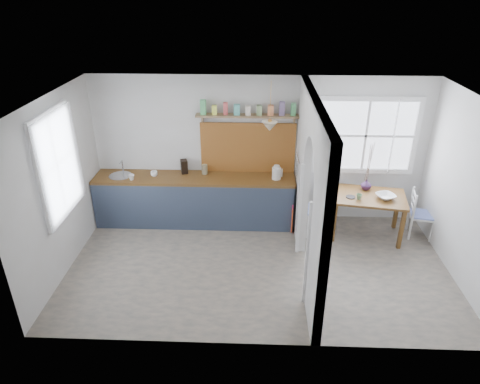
{
  "coord_description": "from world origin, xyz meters",
  "views": [
    {
      "loc": [
        -0.07,
        -5.44,
        3.98
      ],
      "look_at": [
        -0.29,
        0.21,
        1.17
      ],
      "focal_mm": 32.0,
      "sensor_mm": 36.0,
      "label": 1
    }
  ],
  "objects_px": {
    "dining_table": "(366,215)",
    "kettle": "(277,172)",
    "chair_left": "(313,208)",
    "vase": "(366,184)",
    "chair_right": "(422,214)"
  },
  "relations": [
    {
      "from": "chair_left",
      "to": "vase",
      "type": "distance_m",
      "value": 1.0
    },
    {
      "from": "chair_right",
      "to": "chair_left",
      "type": "bearing_deg",
      "value": 98.35
    },
    {
      "from": "chair_right",
      "to": "dining_table",
      "type": "bearing_deg",
      "value": 100.23
    },
    {
      "from": "chair_right",
      "to": "vase",
      "type": "bearing_deg",
      "value": 85.75
    },
    {
      "from": "vase",
      "to": "chair_right",
      "type": "bearing_deg",
      "value": -15.33
    },
    {
      "from": "kettle",
      "to": "chair_right",
      "type": "bearing_deg",
      "value": 0.11
    },
    {
      "from": "chair_left",
      "to": "chair_right",
      "type": "xyz_separation_m",
      "value": [
        1.83,
        -0.09,
        -0.03
      ]
    },
    {
      "from": "dining_table",
      "to": "chair_left",
      "type": "bearing_deg",
      "value": -175.14
    },
    {
      "from": "chair_right",
      "to": "kettle",
      "type": "relative_size",
      "value": 3.37
    },
    {
      "from": "chair_left",
      "to": "kettle",
      "type": "height_order",
      "value": "kettle"
    },
    {
      "from": "chair_left",
      "to": "dining_table",
      "type": "bearing_deg",
      "value": 61.8
    },
    {
      "from": "chair_right",
      "to": "vase",
      "type": "relative_size",
      "value": 4.51
    },
    {
      "from": "dining_table",
      "to": "vase",
      "type": "height_order",
      "value": "vase"
    },
    {
      "from": "dining_table",
      "to": "kettle",
      "type": "height_order",
      "value": "kettle"
    },
    {
      "from": "chair_left",
      "to": "kettle",
      "type": "distance_m",
      "value": 0.89
    }
  ]
}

